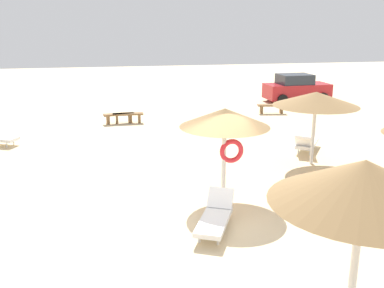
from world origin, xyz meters
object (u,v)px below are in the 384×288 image
lounger_0 (307,143)px  bench_1 (119,116)px  parasol_4 (225,119)px  parasol_0 (316,99)px  lounger_4 (215,217)px  parked_car (296,89)px  bench_0 (128,116)px  bench_2 (272,107)px  parasol_3 (364,182)px

lounger_0 → bench_1: (-7.01, 6.28, 0.02)m
parasol_4 → lounger_0: (4.38, 3.88, -1.98)m
parasol_4 → lounger_0: 6.18m
parasol_0 → parasol_4: 4.53m
parasol_4 → lounger_4: bearing=-110.5°
parked_car → bench_1: bearing=-160.1°
parasol_4 → lounger_0: parasol_4 is taller
bench_0 → parasol_4: bearing=-77.8°
bench_2 → bench_1: bearing=-174.2°
parasol_3 → bench_2: bearing=72.9°
parasol_4 → bench_0: (-2.19, 10.13, -1.96)m
parasol_0 → bench_1: parasol_0 is taller
parasol_3 → parked_car: bearing=68.2°
bench_0 → lounger_4: bearing=-83.1°
bench_1 → parked_car: parked_car is taller
bench_1 → bench_0: bearing=-4.5°
lounger_0 → parked_car: bearing=68.2°
parasol_0 → lounger_0: (0.52, 1.51, -1.99)m
lounger_4 → bench_0: bearing=96.9°
parasol_0 → parked_car: 12.79m
parasol_0 → parasol_3: size_ratio=0.97×
parked_car → lounger_4: bearing=-119.7°
parasol_0 → parked_car: parasol_0 is taller
lounger_4 → parked_car: 18.61m
parasol_3 → parked_car: (8.13, 20.33, -1.86)m
parasol_0 → parasol_4: parasol_4 is taller
bench_2 → parked_car: parked_car is taller
bench_0 → parked_car: 11.44m
lounger_4 → bench_0: lounger_4 is taller
parasol_3 → lounger_0: 11.04m
bench_1 → parked_car: 11.85m
lounger_0 → lounger_4: lounger_4 is taller
lounger_0 → bench_1: lounger_0 is taller
parasol_4 → bench_1: size_ratio=1.68×
parasol_3 → bench_0: 16.62m
bench_0 → parasol_0: bearing=-52.0°
parasol_0 → lounger_4: parasol_0 is taller
parasol_4 → parked_car: parasol_4 is taller
lounger_4 → bench_0: size_ratio=1.30×
parasol_4 → lounger_4: parasol_4 is taller
parasol_4 → bench_2: 12.53m
parasol_4 → bench_0: 10.55m
bench_0 → bench_2: 7.89m
bench_1 → parked_car: size_ratio=0.38×
parasol_4 → bench_1: parasol_4 is taller
parasol_3 → bench_0: bearing=98.9°
parasol_4 → parked_car: size_ratio=0.64×
lounger_0 → lounger_4: size_ratio=0.97×
lounger_0 → parked_car: parked_car is taller
bench_0 → bench_2: same height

